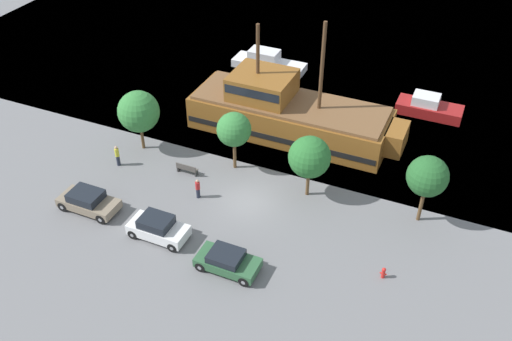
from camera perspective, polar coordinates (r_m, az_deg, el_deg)
ground_plane at (r=39.52m, az=-0.79°, el=-3.09°), size 160.00×160.00×0.00m
pirate_ship at (r=45.71m, az=3.17°, el=5.75°), size 17.17×5.34×9.86m
moored_boat_dockside at (r=56.15m, az=1.17°, el=10.80°), size 7.07×2.30×1.79m
moored_boat_outer at (r=50.76m, az=16.88°, el=6.07°), size 5.44×2.15×1.74m
parked_car_curb_front at (r=36.91m, az=-9.78°, el=-5.67°), size 3.85×1.84×1.55m
parked_car_curb_mid at (r=34.51m, az=-2.88°, el=-9.02°), size 3.82×1.90×1.27m
parked_car_curb_rear at (r=40.04m, az=-16.45°, el=-2.95°), size 4.13×1.93×1.44m
fire_hydrant at (r=34.98m, az=12.63°, el=-9.91°), size 0.42×0.25×0.76m
bench_promenade_east at (r=42.04m, az=-6.93°, el=0.18°), size 1.62×0.45×0.85m
pedestrian_walking_near at (r=39.58m, az=-5.84°, el=-1.81°), size 0.32×0.32×1.53m
pedestrian_walking_far at (r=43.57m, az=-13.69°, el=1.46°), size 0.32×0.32×1.71m
tree_row_east at (r=43.80m, az=-11.66°, el=5.79°), size 3.16×3.16×4.88m
tree_row_mideast at (r=40.74m, az=-2.22°, el=4.11°), size 2.51×2.51×4.61m
tree_row_midwest at (r=38.34m, az=5.37°, el=1.34°), size 2.90×2.90×4.66m
tree_row_west at (r=37.39m, az=16.79°, el=-0.58°), size 2.66×2.66×4.96m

